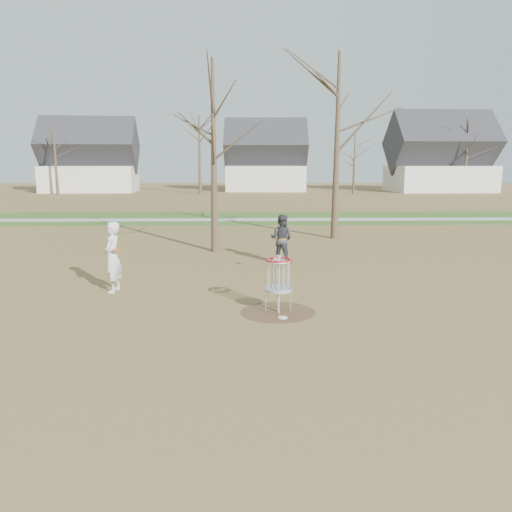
% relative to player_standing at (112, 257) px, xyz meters
% --- Properties ---
extents(ground, '(160.00, 160.00, 0.00)m').
position_rel_player_standing_xyz_m(ground, '(4.45, -2.06, -0.98)').
color(ground, brown).
rests_on(ground, ground).
extents(green_band, '(160.00, 8.00, 0.01)m').
position_rel_player_standing_xyz_m(green_band, '(4.45, 18.94, -0.98)').
color(green_band, '#2D5119').
rests_on(green_band, ground).
extents(footpath, '(160.00, 1.50, 0.01)m').
position_rel_player_standing_xyz_m(footpath, '(4.45, 17.94, -0.97)').
color(footpath, '#9E9E99').
rests_on(footpath, green_band).
extents(dirt_circle, '(1.80, 1.80, 0.01)m').
position_rel_player_standing_xyz_m(dirt_circle, '(4.45, -2.06, -0.98)').
color(dirt_circle, '#47331E').
rests_on(dirt_circle, ground).
extents(player_standing, '(0.53, 0.75, 1.96)m').
position_rel_player_standing_xyz_m(player_standing, '(0.00, 0.00, 0.00)').
color(player_standing, silver).
rests_on(player_standing, ground).
extents(player_throwing, '(1.04, 0.94, 1.75)m').
position_rel_player_standing_xyz_m(player_throwing, '(4.98, 4.00, -0.11)').
color(player_throwing, '#303034').
rests_on(player_throwing, ground).
extents(disc_grounded, '(0.22, 0.22, 0.02)m').
position_rel_player_standing_xyz_m(disc_grounded, '(4.52, -2.55, -0.96)').
color(disc_grounded, silver).
rests_on(disc_grounded, dirt_circle).
extents(discs_in_play, '(4.86, 2.41, 0.11)m').
position_rel_player_standing_xyz_m(discs_in_play, '(2.63, 0.89, 0.22)').
color(discs_in_play, orange).
rests_on(discs_in_play, ground).
extents(disc_golf_basket, '(0.64, 0.64, 1.35)m').
position_rel_player_standing_xyz_m(disc_golf_basket, '(4.45, -2.06, -0.07)').
color(disc_golf_basket, '#9EA3AD').
rests_on(disc_golf_basket, ground).
extents(bare_trees, '(52.62, 44.98, 9.00)m').
position_rel_player_standing_xyz_m(bare_trees, '(6.23, 33.73, 4.36)').
color(bare_trees, '#382B1E').
rests_on(bare_trees, ground).
extents(houses_row, '(56.51, 10.01, 7.26)m').
position_rel_player_standing_xyz_m(houses_row, '(8.77, 50.50, 2.54)').
color(houses_row, silver).
rests_on(houses_row, ground).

